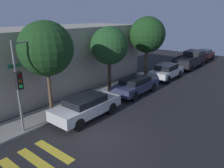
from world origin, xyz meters
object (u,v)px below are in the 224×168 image
(tree_midblock, at_px, (109,46))
(tree_far_end, at_px, (147,35))
(traffic_light_pole, at_px, (25,72))
(pickup_truck, at_px, (190,59))
(sedan_far_end, at_px, (166,71))
(sedan_near_corner, at_px, (86,106))
(tree_near_corner, at_px, (46,49))
(sedan_tail_of_row, at_px, (204,55))
(sedan_middle, at_px, (136,85))

(tree_midblock, distance_m, tree_far_end, 5.83)
(traffic_light_pole, height_order, pickup_truck, traffic_light_pole)
(traffic_light_pole, distance_m, sedan_far_end, 14.57)
(tree_midblock, relative_size, tree_far_end, 0.89)
(sedan_near_corner, relative_size, sedan_far_end, 1.09)
(traffic_light_pole, relative_size, pickup_truck, 0.89)
(tree_near_corner, bearing_deg, tree_far_end, -0.00)
(sedan_tail_of_row, bearing_deg, tree_near_corner, 175.63)
(sedan_tail_of_row, xyz_separation_m, tree_near_corner, (-24.37, 1.86, 3.52))
(tree_near_corner, height_order, tree_far_end, tree_far_end)
(pickup_truck, distance_m, tree_far_end, 8.37)
(sedan_near_corner, bearing_deg, tree_midblock, 22.47)
(sedan_tail_of_row, xyz_separation_m, tree_far_end, (-12.80, 1.86, 3.51))
(sedan_near_corner, xyz_separation_m, pickup_truck, (17.75, 0.00, 0.17))
(sedan_middle, distance_m, sedan_tail_of_row, 17.53)
(sedan_far_end, bearing_deg, tree_far_end, 116.27)
(tree_near_corner, bearing_deg, tree_midblock, -0.00)
(tree_midblock, bearing_deg, sedan_far_end, -15.46)
(tree_near_corner, distance_m, tree_midblock, 5.78)
(sedan_middle, bearing_deg, pickup_truck, 0.00)
(sedan_middle, bearing_deg, traffic_light_pole, 171.65)
(sedan_tail_of_row, relative_size, tree_near_corner, 0.71)
(sedan_near_corner, height_order, sedan_middle, sedan_near_corner)
(tree_midblock, bearing_deg, tree_far_end, 0.00)
(traffic_light_pole, bearing_deg, sedan_tail_of_row, -2.77)
(sedan_middle, height_order, tree_far_end, tree_far_end)
(pickup_truck, distance_m, sedan_tail_of_row, 5.36)
(traffic_light_pole, xyz_separation_m, sedan_far_end, (14.29, -1.27, -2.56))
(pickup_truck, height_order, tree_midblock, tree_midblock)
(pickup_truck, bearing_deg, sedan_tail_of_row, 0.00)
(traffic_light_pole, bearing_deg, tree_near_corner, 18.18)
(sedan_middle, xyz_separation_m, sedan_far_end, (5.65, 0.00, 0.03))
(sedan_near_corner, xyz_separation_m, tree_near_corner, (-1.26, 1.86, 3.52))
(traffic_light_pole, height_order, sedan_tail_of_row, traffic_light_pole)
(sedan_middle, relative_size, sedan_far_end, 1.06)
(sedan_middle, bearing_deg, sedan_far_end, 0.00)
(sedan_far_end, height_order, tree_far_end, tree_far_end)
(sedan_tail_of_row, height_order, tree_near_corner, tree_near_corner)
(traffic_light_pole, height_order, tree_near_corner, tree_near_corner)
(tree_near_corner, relative_size, tree_midblock, 1.10)
(sedan_near_corner, relative_size, tree_near_corner, 0.78)
(traffic_light_pole, height_order, sedan_middle, traffic_light_pole)
(tree_midblock, bearing_deg, traffic_light_pole, -175.52)
(sedan_far_end, bearing_deg, pickup_truck, 0.00)
(sedan_near_corner, distance_m, sedan_middle, 5.57)
(pickup_truck, relative_size, tree_far_end, 0.93)
(pickup_truck, bearing_deg, traffic_light_pole, 176.51)
(sedan_tail_of_row, distance_m, tree_midblock, 18.95)
(sedan_near_corner, relative_size, tree_far_end, 0.77)
(sedan_near_corner, height_order, tree_midblock, tree_midblock)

